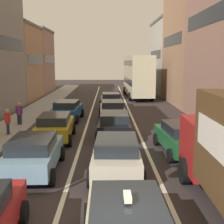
% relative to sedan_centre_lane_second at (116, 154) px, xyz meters
% --- Properties ---
extents(sidewalk_left, '(2.60, 64.00, 0.14)m').
position_rel_sedan_centre_lane_second_xyz_m(sidewalk_left, '(-6.80, 13.44, -0.73)').
color(sidewalk_left, gray).
rests_on(sidewalk_left, ground).
extents(lane_stripe_left, '(0.16, 60.00, 0.01)m').
position_rel_sedan_centre_lane_second_xyz_m(lane_stripe_left, '(-1.80, 13.44, -0.79)').
color(lane_stripe_left, silver).
rests_on(lane_stripe_left, ground).
extents(lane_stripe_right, '(0.16, 60.00, 0.01)m').
position_rel_sedan_centre_lane_second_xyz_m(lane_stripe_right, '(1.60, 13.44, -0.79)').
color(lane_stripe_right, silver).
rests_on(lane_stripe_right, ground).
extents(sedan_centre_lane_second, '(2.16, 4.35, 1.49)m').
position_rel_sedan_centre_lane_second_xyz_m(sedan_centre_lane_second, '(0.00, 0.00, 0.00)').
color(sedan_centre_lane_second, beige).
rests_on(sedan_centre_lane_second, ground).
extents(wagon_left_lane_second, '(2.13, 4.34, 1.49)m').
position_rel_sedan_centre_lane_second_xyz_m(wagon_left_lane_second, '(-3.30, 0.20, 0.00)').
color(wagon_left_lane_second, '#759EB7').
rests_on(wagon_left_lane_second, ground).
extents(hatchback_centre_lane_third, '(2.14, 4.34, 1.49)m').
position_rel_sedan_centre_lane_second_xyz_m(hatchback_centre_lane_third, '(0.05, 6.00, 0.00)').
color(hatchback_centre_lane_third, black).
rests_on(hatchback_centre_lane_third, ground).
extents(sedan_left_lane_third, '(2.17, 4.36, 1.49)m').
position_rel_sedan_centre_lane_second_xyz_m(sedan_left_lane_third, '(-3.32, 5.42, 0.00)').
color(sedan_left_lane_third, '#B29319').
rests_on(sedan_left_lane_third, ground).
extents(coupe_centre_lane_fourth, '(2.13, 4.33, 1.49)m').
position_rel_sedan_centre_lane_second_xyz_m(coupe_centre_lane_fourth, '(0.01, 11.45, 0.00)').
color(coupe_centre_lane_fourth, silver).
rests_on(coupe_centre_lane_fourth, ground).
extents(sedan_left_lane_fourth, '(2.26, 4.40, 1.49)m').
position_rel_sedan_centre_lane_second_xyz_m(sedan_left_lane_fourth, '(-3.39, 11.42, 0.00)').
color(sedan_left_lane_fourth, '#194C8C').
rests_on(sedan_left_lane_fourth, ground).
extents(sedan_centre_lane_fifth, '(2.18, 4.36, 1.49)m').
position_rel_sedan_centre_lane_second_xyz_m(sedan_centre_lane_fifth, '(-0.05, 17.26, 0.00)').
color(sedan_centre_lane_fifth, gray).
rests_on(sedan_centre_lane_fifth, ground).
extents(sedan_right_lane_behind_truck, '(2.28, 4.41, 1.49)m').
position_rel_sedan_centre_lane_second_xyz_m(sedan_right_lane_behind_truck, '(3.25, 2.76, 0.00)').
color(sedan_right_lane_behind_truck, '#19592D').
rests_on(sedan_right_lane_behind_truck, ground).
extents(bus_mid_queue_primary, '(3.06, 10.58, 5.06)m').
position_rel_sedan_centre_lane_second_xyz_m(bus_mid_queue_primary, '(3.34, 26.14, 2.03)').
color(bus_mid_queue_primary, '#BFB793').
rests_on(bus_mid_queue_primary, ground).
extents(pedestrian_mid_sidewalk, '(0.34, 0.51, 1.66)m').
position_rel_sedan_centre_lane_second_xyz_m(pedestrian_mid_sidewalk, '(-6.27, 6.31, 0.15)').
color(pedestrian_mid_sidewalk, '#262D47').
rests_on(pedestrian_mid_sidewalk, ground).
extents(pedestrian_far_sidewalk, '(0.52, 0.34, 1.66)m').
position_rel_sedan_centre_lane_second_xyz_m(pedestrian_far_sidewalk, '(-6.39, 9.18, 0.15)').
color(pedestrian_far_sidewalk, '#262D47').
rests_on(pedestrian_far_sidewalk, ground).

